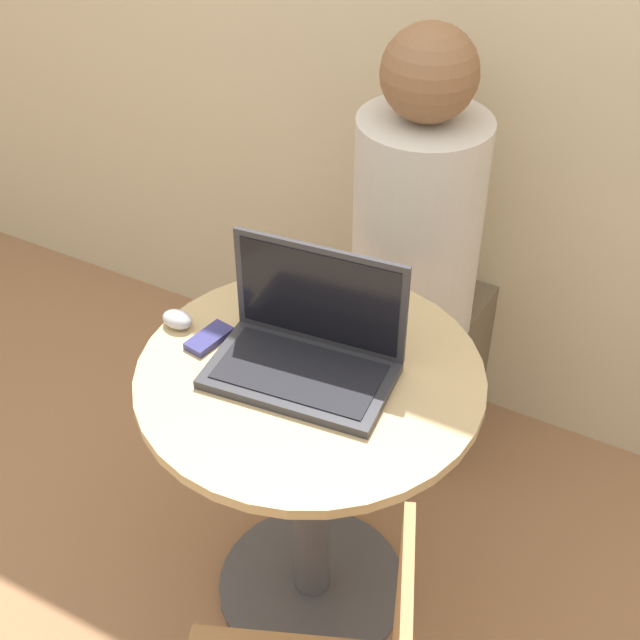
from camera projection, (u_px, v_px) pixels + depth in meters
ground_plane at (312, 586)px, 2.29m from camera, size 12.00×12.00×0.00m
round_table at (311, 452)px, 1.98m from camera, size 0.72×0.72×0.74m
laptop at (307, 346)px, 1.80m from camera, size 0.39×0.26×0.26m
cell_phone at (209, 338)px, 1.90m from camera, size 0.07×0.11×0.02m
computer_mouse at (177, 319)px, 1.93m from camera, size 0.07×0.05×0.04m
person_seated at (420, 282)px, 2.41m from camera, size 0.33×0.51×1.27m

